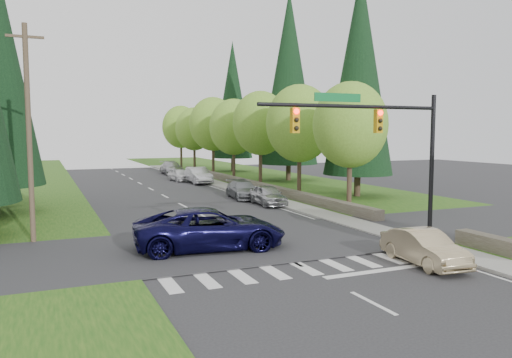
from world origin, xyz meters
TOP-DOWN VIEW (x-y plane):
  - ground at (0.00, 0.00)m, footprint 120.00×120.00m
  - grass_east at (13.00, 20.00)m, footprint 14.00×110.00m
  - cross_street at (0.00, 8.00)m, footprint 120.00×8.00m
  - sidewalk_east at (6.90, 22.00)m, footprint 1.80×80.00m
  - curb_east at (6.05, 22.00)m, footprint 0.20×80.00m
  - stone_wall_north at (8.60, 30.00)m, footprint 0.70×40.00m
  - traffic_signal at (4.37, 4.50)m, footprint 8.70×0.37m
  - utility_pole at (-9.50, 12.00)m, footprint 1.60×0.24m
  - decid_tree_0 at (9.20, 14.00)m, footprint 4.80×4.80m
  - decid_tree_1 at (9.30, 21.00)m, footprint 5.20×5.20m
  - decid_tree_2 at (9.10, 28.00)m, footprint 5.00×5.00m
  - decid_tree_3 at (9.20, 35.00)m, footprint 5.00×5.00m
  - decid_tree_4 at (9.30, 42.00)m, footprint 5.40×5.40m
  - decid_tree_5 at (9.10, 49.00)m, footprint 4.80×4.80m
  - decid_tree_6 at (9.20, 56.00)m, footprint 5.20×5.20m
  - conifer_e_a at (14.00, 20.00)m, footprint 5.44×5.44m
  - conifer_e_b at (15.00, 34.00)m, footprint 6.12×6.12m
  - conifer_e_c at (14.00, 48.00)m, footprint 5.10×5.10m
  - sedan_champagne at (4.50, 1.85)m, footprint 1.82×4.23m
  - suv_navy at (-2.35, 7.55)m, footprint 6.93×3.81m
  - parked_car_a at (5.60, 18.75)m, footprint 1.90×4.26m
  - parked_car_b at (5.27, 22.67)m, footprint 2.43×4.91m
  - parked_car_c at (5.37, 35.04)m, footprint 1.73×4.94m
  - parked_car_d at (4.28, 38.26)m, footprint 1.90×3.93m
  - parked_car_e at (5.60, 46.99)m, footprint 2.35×5.41m

SIDE VIEW (x-z plane):
  - ground at x=0.00m, z-range 0.00..0.00m
  - cross_street at x=0.00m, z-range -0.05..0.05m
  - grass_east at x=13.00m, z-range 0.00..0.06m
  - sidewalk_east at x=6.90m, z-range 0.00..0.13m
  - curb_east at x=6.05m, z-range 0.00..0.13m
  - stone_wall_north at x=8.60m, z-range 0.00..0.70m
  - parked_car_d at x=4.28m, z-range 0.00..1.30m
  - sedan_champagne at x=4.50m, z-range 0.00..1.35m
  - parked_car_b at x=5.27m, z-range 0.00..1.37m
  - parked_car_a at x=5.60m, z-range 0.00..1.42m
  - parked_car_e at x=5.60m, z-range 0.00..1.55m
  - parked_car_c at x=5.37m, z-range 0.00..1.63m
  - suv_navy at x=-2.35m, z-range 0.00..1.84m
  - traffic_signal at x=4.37m, z-range 1.58..8.38m
  - utility_pole at x=-9.50m, z-range 0.14..10.14m
  - decid_tree_5 at x=9.10m, z-range 1.38..9.68m
  - decid_tree_0 at x=9.20m, z-range 1.41..9.78m
  - decid_tree_3 at x=9.20m, z-range 1.39..9.94m
  - decid_tree_1 at x=9.30m, z-range 1.40..10.20m
  - decid_tree_6 at x=9.20m, z-range 1.43..10.30m
  - decid_tree_2 at x=9.10m, z-range 1.52..10.34m
  - decid_tree_4 at x=9.30m, z-range 1.47..10.65m
  - conifer_e_c at x=14.00m, z-range 0.89..17.69m
  - conifer_e_a at x=14.00m, z-range 0.89..18.69m
  - conifer_e_b at x=15.00m, z-range 0.89..20.69m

